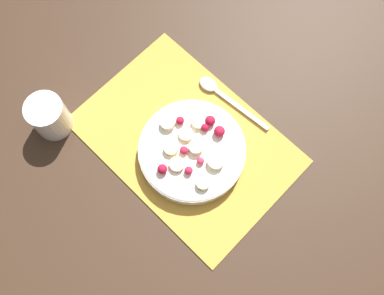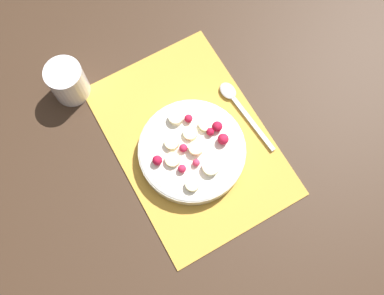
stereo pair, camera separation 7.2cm
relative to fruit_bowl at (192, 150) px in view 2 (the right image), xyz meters
The scene contains 5 objects.
ground_plane 0.04m from the fruit_bowl, 157.20° to the left, with size 3.00×3.00×0.00m, color #382619.
placemat 0.04m from the fruit_bowl, 157.20° to the left, with size 0.43×0.29×0.01m.
fruit_bowl is the anchor object (origin of this frame).
spoon 0.15m from the fruit_bowl, 111.00° to the left, with size 0.18×0.03×0.01m.
drinking_glass 0.29m from the fruit_bowl, 148.74° to the right, with size 0.08×0.08×0.08m.
Camera 2 is at (0.25, -0.14, 0.82)m, focal length 40.00 mm.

